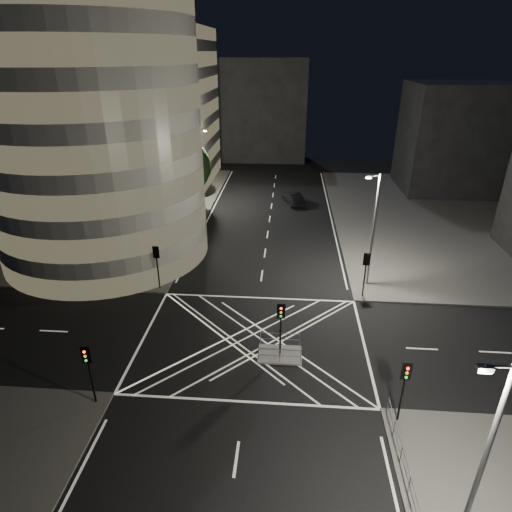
# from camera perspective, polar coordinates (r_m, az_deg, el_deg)

# --- Properties ---
(ground) EXTENTS (120.00, 120.00, 0.00)m
(ground) POSITION_cam_1_polar(r_m,az_deg,el_deg) (31.60, -0.44, -11.24)
(ground) COLOR black
(ground) RESTS_ON ground
(sidewalk_far_left) EXTENTS (42.00, 42.00, 0.15)m
(sidewalk_far_left) POSITION_cam_1_polar(r_m,az_deg,el_deg) (63.67, -25.28, 5.89)
(sidewalk_far_left) COLOR #514F4C
(sidewalk_far_left) RESTS_ON ground
(sidewalk_far_right) EXTENTS (42.00, 42.00, 0.15)m
(sidewalk_far_right) POSITION_cam_1_polar(r_m,az_deg,el_deg) (61.63, 30.05, 4.26)
(sidewalk_far_right) COLOR #514F4C
(sidewalk_far_right) RESTS_ON ground
(central_island) EXTENTS (3.00, 2.00, 0.15)m
(central_island) POSITION_cam_1_polar(r_m,az_deg,el_deg) (30.29, 3.19, -12.98)
(central_island) COLOR slate
(central_island) RESTS_ON ground
(office_tower_curved) EXTENTS (30.00, 29.00, 27.20)m
(office_tower_curved) POSITION_cam_1_polar(r_m,az_deg,el_deg) (49.95, -23.94, 16.31)
(office_tower_curved) COLOR gray
(office_tower_curved) RESTS_ON sidewalk_far_left
(office_block_rear) EXTENTS (24.00, 16.00, 22.00)m
(office_block_rear) POSITION_cam_1_polar(r_m,az_deg,el_deg) (71.84, -16.10, 18.46)
(office_block_rear) COLOR gray
(office_block_rear) RESTS_ON sidewalk_far_left
(building_right_far) EXTENTS (14.00, 12.00, 15.00)m
(building_right_far) POSITION_cam_1_polar(r_m,az_deg,el_deg) (70.31, 24.98, 14.09)
(building_right_far) COLOR black
(building_right_far) RESTS_ON sidewalk_far_right
(building_far_end) EXTENTS (18.00, 8.00, 18.00)m
(building_far_end) POSITION_cam_1_polar(r_m,az_deg,el_deg) (84.01, 0.21, 18.82)
(building_far_end) COLOR black
(building_far_end) RESTS_ON ground
(tree_a) EXTENTS (3.93, 3.93, 6.60)m
(tree_a) POSITION_cam_1_polar(r_m,az_deg,el_deg) (39.24, -14.79, 3.09)
(tree_a) COLOR black
(tree_a) RESTS_ON sidewalk_far_left
(tree_b) EXTENTS (5.26, 5.26, 7.87)m
(tree_b) POSITION_cam_1_polar(r_m,az_deg,el_deg) (44.40, -12.49, 6.68)
(tree_b) COLOR black
(tree_b) RESTS_ON sidewalk_far_left
(tree_c) EXTENTS (3.98, 3.98, 6.91)m
(tree_c) POSITION_cam_1_polar(r_m,az_deg,el_deg) (49.96, -10.58, 8.68)
(tree_c) COLOR black
(tree_c) RESTS_ON sidewalk_far_left
(tree_d) EXTENTS (5.74, 5.74, 9.10)m
(tree_d) POSITION_cam_1_polar(r_m,az_deg,el_deg) (55.27, -9.14, 11.69)
(tree_d) COLOR black
(tree_d) RESTS_ON sidewalk_far_left
(tree_e) EXTENTS (3.86, 3.86, 6.49)m
(tree_e) POSITION_cam_1_polar(r_m,az_deg,el_deg) (61.31, -7.79, 11.67)
(tree_e) COLOR black
(tree_e) RESTS_ON sidewalk_far_left
(traffic_signal_fl) EXTENTS (0.55, 0.22, 4.00)m
(traffic_signal_fl) POSITION_cam_1_polar(r_m,az_deg,el_deg) (37.44, -13.09, -0.46)
(traffic_signal_fl) COLOR black
(traffic_signal_fl) RESTS_ON sidewalk_far_left
(traffic_signal_nl) EXTENTS (0.55, 0.22, 4.00)m
(traffic_signal_nl) POSITION_cam_1_polar(r_m,az_deg,el_deg) (26.77, -21.48, -13.32)
(traffic_signal_nl) COLOR black
(traffic_signal_nl) RESTS_ON sidewalk_near_left
(traffic_signal_fr) EXTENTS (0.55, 0.22, 4.00)m
(traffic_signal_fr) POSITION_cam_1_polar(r_m,az_deg,el_deg) (36.39, 14.43, -1.41)
(traffic_signal_fr) COLOR black
(traffic_signal_fr) RESTS_ON sidewalk_far_right
(traffic_signal_nr) EXTENTS (0.55, 0.22, 4.00)m
(traffic_signal_nr) POSITION_cam_1_polar(r_m,az_deg,el_deg) (25.28, 19.19, -15.51)
(traffic_signal_nr) COLOR black
(traffic_signal_nr) RESTS_ON sidewalk_near_right
(traffic_signal_island) EXTENTS (0.55, 0.22, 4.00)m
(traffic_signal_island) POSITION_cam_1_polar(r_m,az_deg,el_deg) (28.61, 3.33, -8.53)
(traffic_signal_island) COLOR black
(traffic_signal_island) RESTS_ON central_island
(street_lamp_left_near) EXTENTS (1.25, 0.25, 10.00)m
(street_lamp_left_near) POSITION_cam_1_polar(r_m,az_deg,el_deg) (41.21, -12.27, 6.03)
(street_lamp_left_near) COLOR slate
(street_lamp_left_near) RESTS_ON sidewalk_far_left
(street_lamp_left_far) EXTENTS (1.25, 0.25, 10.00)m
(street_lamp_left_far) POSITION_cam_1_polar(r_m,az_deg,el_deg) (57.98, -7.40, 12.04)
(street_lamp_left_far) COLOR slate
(street_lamp_left_far) RESTS_ON sidewalk_far_left
(street_lamp_right_far) EXTENTS (1.25, 0.25, 10.00)m
(street_lamp_right_far) POSITION_cam_1_polar(r_m,az_deg,el_deg) (37.43, 15.32, 3.68)
(street_lamp_right_far) COLOR slate
(street_lamp_right_far) RESTS_ON sidewalk_far_right
(street_lamp_right_near) EXTENTS (1.25, 0.25, 10.00)m
(street_lamp_right_near) POSITION_cam_1_polar(r_m,az_deg,el_deg) (18.91, 27.76, -23.43)
(street_lamp_right_near) COLOR slate
(street_lamp_right_near) RESTS_ON sidewalk_near_right
(railing_near_right) EXTENTS (0.06, 11.70, 1.10)m
(railing_near_right) POSITION_cam_1_polar(r_m,az_deg,el_deg) (23.25, 20.29, -28.37)
(railing_near_right) COLOR slate
(railing_near_right) RESTS_ON sidewalk_near_right
(railing_island_south) EXTENTS (2.80, 0.06, 1.10)m
(railing_island_south) POSITION_cam_1_polar(r_m,az_deg,el_deg) (29.20, 3.17, -13.12)
(railing_island_south) COLOR slate
(railing_island_south) RESTS_ON central_island
(railing_island_north) EXTENTS (2.80, 0.06, 1.10)m
(railing_island_north) POSITION_cam_1_polar(r_m,az_deg,el_deg) (30.63, 3.26, -11.02)
(railing_island_north) COLOR slate
(railing_island_north) RESTS_ON central_island
(sedan) EXTENTS (3.18, 5.19, 1.62)m
(sedan) POSITION_cam_1_polar(r_m,az_deg,el_deg) (59.19, 5.00, 7.67)
(sedan) COLOR black
(sedan) RESTS_ON ground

